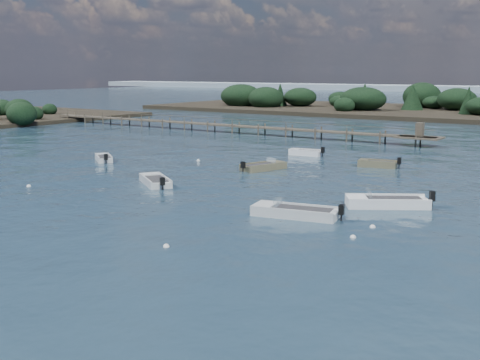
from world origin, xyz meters
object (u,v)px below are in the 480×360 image
Objects in this scene: dinghy_mid_grey at (155,182)px; dinghy_mid_white_b at (387,204)px; dinghy_extra_a at (263,168)px; tender_far_grey_b at (378,165)px; jetty at (236,126)px; dinghy_mid_white_a at (295,214)px; tender_far_grey at (104,159)px; tender_far_white at (305,154)px.

dinghy_mid_white_b reaches higher than dinghy_mid_grey.
tender_far_grey_b is at bearing 42.00° from dinghy_extra_a.
dinghy_extra_a is 0.07× the size of jetty.
dinghy_mid_white_b is at bearing -43.05° from jetty.
dinghy_mid_white_b is at bearing 57.69° from dinghy_mid_white_a.
tender_far_grey is at bearing 161.01° from dinghy_mid_white_a.
tender_far_white reaches higher than dinghy_mid_grey.
dinghy_mid_grey is at bearing -171.20° from dinghy_mid_white_b.
tender_far_white is (-8.99, 3.05, -0.00)m from tender_far_grey_b.
tender_far_grey is at bearing 173.49° from dinghy_mid_white_b.
dinghy_mid_white_a is at bearing -11.84° from dinghy_mid_grey.
tender_far_grey_b is 9.49m from tender_far_white.
tender_far_grey_b reaches higher than dinghy_extra_a.
tender_far_grey is (-12.24, 6.08, 0.00)m from dinghy_mid_grey.
dinghy_extra_a is at bearing 73.33° from dinghy_mid_grey.
dinghy_mid_grey is 0.80× the size of dinghy_mid_white_a.
dinghy_mid_grey is at bearing 168.16° from dinghy_mid_white_a.
jetty reaches higher than tender_far_grey.
tender_far_white is at bearing 131.13° from dinghy_mid_white_b.
dinghy_extra_a is at bearing 128.71° from dinghy_mid_white_a.
dinghy_extra_a is (-10.74, 13.40, -0.00)m from dinghy_mid_white_a.
tender_far_grey is at bearing 153.58° from dinghy_mid_grey.
dinghy_mid_white_b reaches higher than dinghy_mid_white_a.
jetty is at bearing 148.12° from tender_far_grey_b.
dinghy_mid_white_b is 6.64m from dinghy_mid_white_a.
jetty is (-27.65, 17.20, 0.80)m from tender_far_grey_b.
dinghy_extra_a is 31.33m from jetty.
dinghy_mid_white_a is at bearing -50.78° from jetty.
tender_far_white is 0.84× the size of dinghy_mid_grey.
dinghy_mid_white_a is 1.22× the size of dinghy_extra_a.
dinghy_mid_white_a reaches higher than tender_far_grey.
dinghy_mid_white_b is 46.82m from jetty.
dinghy_mid_white_a is (-3.55, -5.61, -0.01)m from dinghy_mid_white_b.
dinghy_mid_white_b is 1.18× the size of dinghy_extra_a.
tender_far_grey is (-15.39, -4.41, -0.00)m from dinghy_extra_a.
jetty is at bearing 115.83° from dinghy_mid_grey.
dinghy_mid_white_a is at bearing -18.99° from tender_far_grey.
dinghy_mid_grey is (-1.89, -20.50, -0.02)m from tender_far_white.
jetty reaches higher than dinghy_mid_white_a.
dinghy_mid_grey is 38.51m from jetty.
tender_far_grey_b reaches higher than dinghy_mid_grey.
dinghy_mid_grey is (-10.87, -17.45, -0.02)m from tender_far_grey_b.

